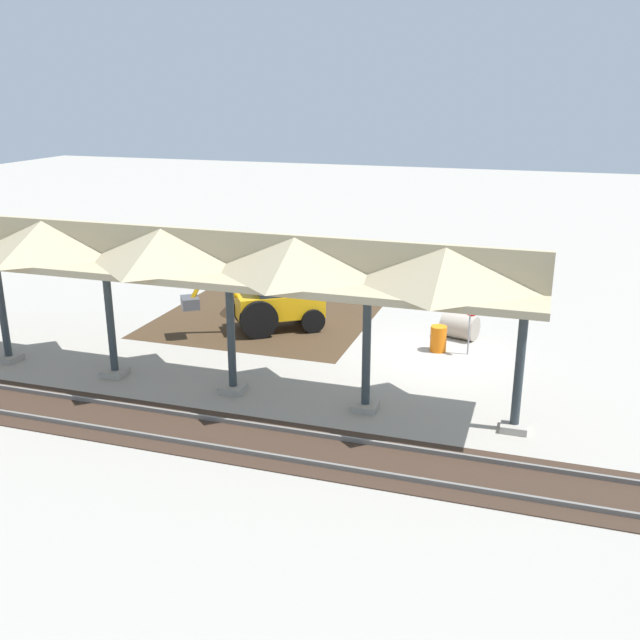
% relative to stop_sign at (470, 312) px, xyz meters
% --- Properties ---
extents(ground_plane, '(120.00, 120.00, 0.00)m').
position_rel_stop_sign_xyz_m(ground_plane, '(1.05, 0.43, -1.53)').
color(ground_plane, '#9E998E').
extents(dirt_work_zone, '(8.17, 7.00, 0.01)m').
position_rel_stop_sign_xyz_m(dirt_work_zone, '(8.13, -1.23, -1.53)').
color(dirt_work_zone, '#42301E').
rests_on(dirt_work_zone, ground).
extents(platform_canopy, '(21.66, 3.20, 4.90)m').
position_rel_stop_sign_xyz_m(platform_canopy, '(8.37, 5.36, 2.65)').
color(platform_canopy, '#9E998E').
rests_on(platform_canopy, ground).
extents(rail_tracks, '(60.00, 2.58, 0.15)m').
position_rel_stop_sign_xyz_m(rail_tracks, '(1.05, 8.11, -1.50)').
color(rail_tracks, slate).
rests_on(rail_tracks, ground).
extents(stop_sign, '(0.65, 0.45, 2.14)m').
position_rel_stop_sign_xyz_m(stop_sign, '(0.00, 0.00, 0.00)').
color(stop_sign, gray).
rests_on(stop_sign, ground).
extents(backhoe, '(4.92, 3.92, 2.82)m').
position_rel_stop_sign_xyz_m(backhoe, '(7.17, -0.39, -0.26)').
color(backhoe, orange).
rests_on(backhoe, ground).
extents(dirt_mound, '(3.90, 3.90, 2.02)m').
position_rel_stop_sign_xyz_m(dirt_mound, '(9.22, -1.98, -1.53)').
color(dirt_mound, '#42301E').
rests_on(dirt_mound, ground).
extents(concrete_pipe, '(1.43, 1.22, 0.90)m').
position_rel_stop_sign_xyz_m(concrete_pipe, '(0.50, -1.62, -1.08)').
color(concrete_pipe, '#9E9384').
rests_on(concrete_pipe, ground).
extents(traffic_barrel, '(0.56, 0.56, 0.90)m').
position_rel_stop_sign_xyz_m(traffic_barrel, '(1.02, -0.02, -1.08)').
color(traffic_barrel, orange).
rests_on(traffic_barrel, ground).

